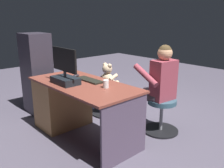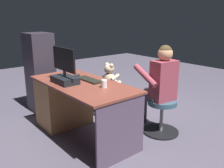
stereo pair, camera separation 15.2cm
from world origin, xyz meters
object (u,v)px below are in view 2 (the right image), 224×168
at_px(monitor, 65,73).
at_px(teddy_bear, 110,76).
at_px(visitor_chair, 162,114).
at_px(person, 158,82).
at_px(cup, 104,84).
at_px(tv_remote, 59,77).
at_px(computer_mouse, 77,75).
at_px(desk, 68,100).
at_px(office_chair_teddy, 109,98).
at_px(keyboard, 89,80).

xyz_separation_m(monitor, teddy_bear, (0.26, -0.92, -0.24)).
height_order(visitor_chair, person, person).
distance_m(cup, tv_remote, 0.78).
relative_size(cup, teddy_bear, 0.26).
xyz_separation_m(computer_mouse, tv_remote, (0.10, 0.23, -0.01)).
distance_m(desk, person, 1.27).
bearing_deg(computer_mouse, teddy_bear, -84.06).
bearing_deg(monitor, office_chair_teddy, -73.88).
bearing_deg(visitor_chair, office_chair_teddy, 6.68).
xyz_separation_m(desk, office_chair_teddy, (-0.00, -0.75, -0.14)).
relative_size(computer_mouse, visitor_chair, 0.20).
bearing_deg(visitor_chair, tv_remote, 43.68).
bearing_deg(keyboard, cup, 172.82).
xyz_separation_m(desk, teddy_bear, (-0.00, -0.76, 0.23)).
bearing_deg(tv_remote, person, -156.80).
bearing_deg(teddy_bear, person, -174.17).
bearing_deg(keyboard, desk, 20.33).
distance_m(desk, visitor_chair, 1.30).
distance_m(visitor_chair, person, 0.44).
height_order(cup, visitor_chair, cup).
height_order(monitor, office_chair_teddy, monitor).
relative_size(office_chair_teddy, person, 0.45).
bearing_deg(tv_remote, desk, -131.09).
relative_size(keyboard, visitor_chair, 0.88).
xyz_separation_m(computer_mouse, person, (-0.82, -0.72, -0.05)).
relative_size(cup, person, 0.08).
relative_size(desk, computer_mouse, 15.71).
distance_m(monitor, office_chair_teddy, 1.12).
bearing_deg(office_chair_teddy, cup, 137.77).
distance_m(computer_mouse, cup, 0.66).
bearing_deg(visitor_chair, teddy_bear, 5.90).
height_order(keyboard, visitor_chair, keyboard).
height_order(computer_mouse, visitor_chair, computer_mouse).
bearing_deg(desk, visitor_chair, -138.46).
distance_m(keyboard, computer_mouse, 0.29).
height_order(desk, teddy_bear, teddy_bear).
bearing_deg(keyboard, office_chair_teddy, -60.09).
distance_m(computer_mouse, teddy_bear, 0.65).
relative_size(teddy_bear, person, 0.31).
distance_m(office_chair_teddy, teddy_bear, 0.37).
xyz_separation_m(tv_remote, office_chair_teddy, (-0.03, -0.84, -0.48)).
relative_size(desk, visitor_chair, 3.17).
relative_size(computer_mouse, office_chair_teddy, 0.18).
relative_size(desk, cup, 16.28).
height_order(monitor, cup, monitor).
bearing_deg(computer_mouse, keyboard, -179.13).
bearing_deg(desk, keyboard, -159.67).
bearing_deg(person, desk, 43.72).
bearing_deg(cup, teddy_bear, -42.80).
xyz_separation_m(monitor, person, (-0.62, -1.01, -0.16)).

